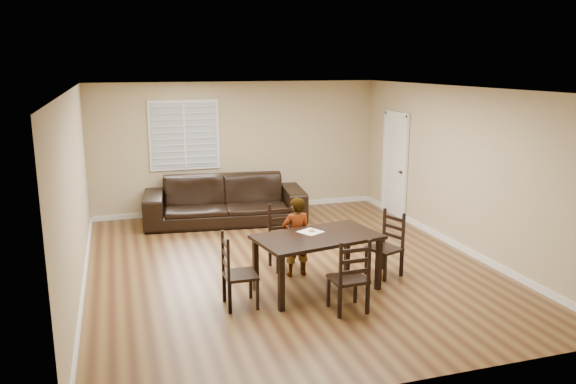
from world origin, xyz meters
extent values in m
plane|color=brown|center=(0.00, 0.00, 0.00)|extent=(7.00, 7.00, 0.00)
cube|color=tan|center=(0.00, 3.50, 1.35)|extent=(6.00, 0.04, 2.70)
cube|color=tan|center=(0.00, -3.50, 1.35)|extent=(6.00, 0.04, 2.70)
cube|color=tan|center=(-3.00, 0.00, 1.35)|extent=(0.04, 7.00, 2.70)
cube|color=tan|center=(3.00, 0.00, 1.35)|extent=(0.04, 7.00, 2.70)
cube|color=white|center=(0.00, 0.00, 2.70)|extent=(6.00, 7.00, 0.04)
cube|color=white|center=(-1.10, 3.45, 1.65)|extent=(1.40, 0.08, 1.40)
cube|color=white|center=(2.97, 2.20, 1.02)|extent=(0.06, 0.94, 2.05)
cylinder|color=#332114|center=(2.94, 1.90, 0.95)|extent=(0.06, 0.06, 0.02)
cube|color=white|center=(0.00, 3.48, 0.05)|extent=(6.00, 0.03, 0.10)
cube|color=white|center=(-2.98, 0.00, 0.05)|extent=(0.03, 7.00, 0.10)
cube|color=white|center=(2.98, 0.00, 0.05)|extent=(0.03, 7.00, 0.10)
cube|color=black|center=(0.10, -1.04, 0.76)|extent=(1.81, 1.22, 0.05)
cube|color=black|center=(-0.56, -1.56, 0.37)|extent=(0.08, 0.08, 0.73)
cube|color=black|center=(0.91, -1.29, 0.37)|extent=(0.08, 0.08, 0.73)
cube|color=black|center=(-0.71, -0.80, 0.37)|extent=(0.08, 0.08, 0.73)
cube|color=black|center=(0.77, -0.52, 0.37)|extent=(0.08, 0.08, 0.73)
cube|color=black|center=(-0.07, -0.12, 0.42)|extent=(0.46, 0.44, 0.04)
cube|color=black|center=(-0.08, 0.06, 0.49)|extent=(0.44, 0.06, 0.99)
cube|color=black|center=(-0.25, -0.31, 0.20)|extent=(0.04, 0.04, 0.40)
cube|color=black|center=(0.13, -0.29, 0.20)|extent=(0.04, 0.04, 0.40)
cube|color=black|center=(-0.27, 0.04, 0.20)|extent=(0.04, 0.04, 0.40)
cube|color=black|center=(0.12, 0.06, 0.20)|extent=(0.04, 0.04, 0.40)
cube|color=black|center=(0.24, -1.79, 0.42)|extent=(0.45, 0.42, 0.04)
cube|color=black|center=(0.25, -1.97, 0.49)|extent=(0.44, 0.05, 0.97)
cube|color=black|center=(0.43, -1.61, 0.20)|extent=(0.04, 0.04, 0.40)
cube|color=black|center=(0.05, -1.62, 0.20)|extent=(0.04, 0.04, 0.40)
cube|color=black|center=(0.44, -1.96, 0.20)|extent=(0.04, 0.04, 0.40)
cube|color=black|center=(0.06, -1.97, 0.20)|extent=(0.04, 0.04, 0.40)
cube|color=black|center=(-1.02, -1.25, 0.42)|extent=(0.41, 0.44, 0.04)
cube|color=black|center=(-1.21, -1.25, 0.49)|extent=(0.04, 0.44, 0.97)
cube|color=black|center=(-0.85, -1.44, 0.20)|extent=(0.04, 0.04, 0.40)
cube|color=black|center=(-0.84, -1.06, 0.20)|extent=(0.04, 0.04, 0.40)
cube|color=black|center=(-1.20, -1.44, 0.20)|extent=(0.04, 0.04, 0.40)
cube|color=black|center=(-1.19, -1.06, 0.20)|extent=(0.04, 0.04, 0.40)
cube|color=black|center=(1.23, -0.83, 0.41)|extent=(0.52, 0.54, 0.04)
cube|color=black|center=(1.40, -0.77, 0.48)|extent=(0.18, 0.42, 0.96)
cube|color=black|center=(1.00, -0.72, 0.20)|extent=(0.05, 0.05, 0.39)
cube|color=black|center=(1.13, -1.07, 0.20)|extent=(0.05, 0.05, 0.39)
cube|color=black|center=(1.33, -0.60, 0.20)|extent=(0.05, 0.05, 0.39)
cube|color=black|center=(1.45, -0.95, 0.20)|extent=(0.05, 0.05, 0.39)
imported|color=gray|center=(-0.01, -0.45, 0.59)|extent=(0.45, 0.31, 1.19)
cube|color=beige|center=(0.07, -0.86, 0.78)|extent=(0.38, 0.38, 0.00)
torus|color=#D3944C|center=(0.09, -0.86, 0.80)|extent=(0.10, 0.10, 0.03)
torus|color=white|center=(0.09, -0.86, 0.81)|extent=(0.08, 0.08, 0.02)
imported|color=black|center=(-0.46, 2.66, 0.45)|extent=(3.21, 1.55, 0.90)
camera|label=1|loc=(-2.44, -7.88, 3.06)|focal=35.00mm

